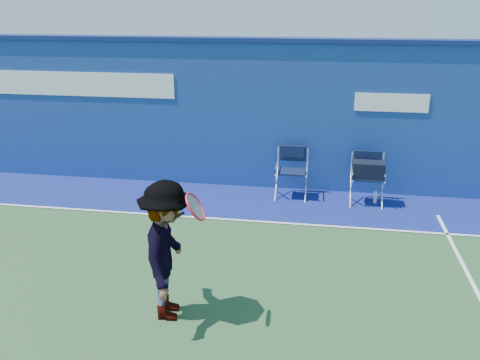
% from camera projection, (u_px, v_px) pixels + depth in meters
% --- Properties ---
extents(ground, '(80.00, 80.00, 0.00)m').
position_uv_depth(ground, '(127.00, 319.00, 6.36)').
color(ground, '#294D29').
rests_on(ground, ground).
extents(stadium_wall, '(24.00, 0.50, 3.08)m').
position_uv_depth(stadium_wall, '(212.00, 112.00, 10.68)').
color(stadium_wall, navy).
rests_on(stadium_wall, ground).
extents(out_of_bounds_strip, '(24.00, 1.80, 0.01)m').
position_uv_depth(out_of_bounds_strip, '(202.00, 199.00, 10.17)').
color(out_of_bounds_strip, navy).
rests_on(out_of_bounds_strip, ground).
extents(court_lines, '(24.00, 12.00, 0.01)m').
position_uv_depth(court_lines, '(143.00, 293.00, 6.91)').
color(court_lines, white).
rests_on(court_lines, out_of_bounds_strip).
extents(directors_chair_left, '(0.60, 0.55, 1.01)m').
position_uv_depth(directors_chair_left, '(291.00, 181.00, 10.21)').
color(directors_chair_left, silver).
rests_on(directors_chair_left, ground).
extents(directors_chair_right, '(0.60, 0.54, 1.00)m').
position_uv_depth(directors_chair_right, '(367.00, 184.00, 9.83)').
color(directors_chair_right, silver).
rests_on(directors_chair_right, ground).
extents(water_bottle, '(0.07, 0.07, 0.25)m').
position_uv_depth(water_bottle, '(375.00, 197.00, 9.95)').
color(water_bottle, white).
rests_on(water_bottle, ground).
extents(tennis_player, '(0.92, 1.23, 1.78)m').
position_uv_depth(tennis_player, '(167.00, 251.00, 6.17)').
color(tennis_player, '#EA4738').
rests_on(tennis_player, ground).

